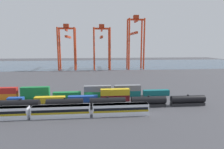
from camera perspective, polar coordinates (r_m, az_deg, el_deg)
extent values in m
plane|color=#424247|center=(123.28, -6.45, -2.01)|extent=(420.00, 420.00, 0.00)
cube|color=#384C60|center=(228.06, -6.00, 3.11)|extent=(400.00, 110.00, 0.01)
cube|color=silver|center=(64.98, -15.07, -10.72)|extent=(18.69, 3.10, 3.90)
cube|color=#9E8414|center=(65.01, -15.06, -10.80)|extent=(18.32, 3.14, 0.64)
cube|color=black|center=(64.75, -15.09, -10.16)|extent=(17.94, 3.13, 0.90)
cube|color=slate|center=(64.41, -15.13, -9.24)|extent=(18.51, 2.85, 0.36)
cube|color=silver|center=(64.62, 2.62, -10.52)|extent=(18.69, 3.10, 3.90)
cube|color=#9E8414|center=(64.65, 2.62, -10.60)|extent=(18.32, 3.14, 0.64)
cube|color=black|center=(64.39, 2.63, -9.95)|extent=(17.94, 3.13, 0.90)
cube|color=slate|center=(64.04, 2.64, -9.03)|extent=(18.51, 2.85, 0.36)
cube|color=#232326|center=(76.72, -25.80, -9.35)|extent=(13.35, 2.50, 1.10)
cylinder|color=black|center=(76.16, -25.90, -7.95)|extent=(13.35, 2.82, 2.82)
cylinder|color=black|center=(75.73, -25.99, -6.79)|extent=(0.70, 0.70, 0.36)
cube|color=#232326|center=(72.77, -13.96, -9.68)|extent=(13.35, 2.50, 1.10)
cylinder|color=black|center=(72.17, -14.02, -8.20)|extent=(13.35, 2.82, 2.82)
cylinder|color=black|center=(71.72, -14.07, -6.99)|extent=(0.70, 0.70, 0.36)
cube|color=#232326|center=(72.09, -1.35, -9.58)|extent=(13.35, 2.50, 1.10)
cylinder|color=black|center=(71.49, -1.35, -8.09)|extent=(13.35, 2.82, 2.82)
cylinder|color=black|center=(71.04, -1.36, -6.87)|extent=(0.70, 0.70, 0.36)
cube|color=#232326|center=(74.79, 10.90, -9.05)|extent=(13.35, 2.50, 1.10)
cylinder|color=black|center=(74.21, 10.95, -7.61)|extent=(13.35, 2.82, 2.82)
cylinder|color=black|center=(73.77, 10.99, -6.43)|extent=(0.70, 0.70, 0.36)
cube|color=#232326|center=(80.52, 21.81, -8.23)|extent=(13.35, 2.50, 1.10)
cylinder|color=black|center=(79.98, 21.90, -6.89)|extent=(13.35, 2.82, 2.82)
cylinder|color=black|center=(79.57, 21.97, -5.79)|extent=(0.70, 0.70, 0.36)
cube|color=#1C4299|center=(85.66, -27.04, -7.04)|extent=(6.04, 2.44, 2.60)
cube|color=gold|center=(81.68, -18.22, -7.24)|extent=(12.10, 2.44, 2.60)
cube|color=#1C4299|center=(79.76, -8.75, -7.27)|extent=(12.10, 2.44, 2.60)
cube|color=maroon|center=(80.07, 0.92, -7.10)|extent=(12.10, 2.44, 2.60)
cube|color=gold|center=(79.38, 0.93, -5.30)|extent=(12.10, 2.44, 2.60)
cube|color=orange|center=(94.99, -30.02, -5.75)|extent=(12.10, 2.44, 2.60)
cube|color=#AD211C|center=(94.41, -30.14, -4.22)|extent=(12.10, 2.44, 2.60)
cube|color=#197538|center=(90.15, -22.07, -5.93)|extent=(12.10, 2.44, 2.60)
cube|color=#197538|center=(89.54, -22.17, -4.32)|extent=(12.10, 2.44, 2.60)
cube|color=#197538|center=(87.20, -13.41, -6.00)|extent=(12.10, 2.44, 2.60)
cube|color=#197538|center=(86.33, -4.36, -5.92)|extent=(12.10, 2.44, 2.60)
cube|color=slate|center=(85.70, -4.38, -4.24)|extent=(12.10, 2.44, 2.60)
cube|color=#146066|center=(87.61, 4.65, -5.70)|extent=(12.10, 2.44, 2.60)
cube|color=slate|center=(86.98, 4.67, -4.04)|extent=(12.10, 2.44, 2.60)
cube|color=#146066|center=(90.94, 13.18, -5.36)|extent=(12.10, 2.44, 2.60)
cylinder|color=red|center=(179.15, -15.99, 7.41)|extent=(1.50, 1.50, 38.87)
cylinder|color=red|center=(177.05, -11.22, 7.57)|extent=(1.50, 1.50, 38.87)
cylinder|color=red|center=(188.32, -15.48, 7.50)|extent=(1.50, 1.50, 38.87)
cylinder|color=red|center=(186.33, -10.94, 7.65)|extent=(1.50, 1.50, 38.87)
cube|color=red|center=(183.08, -13.64, 13.38)|extent=(16.46, 1.20, 1.60)
cube|color=red|center=(182.96, -13.62, 12.88)|extent=(1.20, 10.92, 1.60)
cube|color=red|center=(193.91, -13.07, 10.97)|extent=(2.00, 32.47, 2.00)
cube|color=#9F2C14|center=(183.29, -13.67, 14.12)|extent=(4.80, 4.00, 3.20)
cylinder|color=red|center=(175.02, -5.43, 7.69)|extent=(1.50, 1.50, 38.90)
cylinder|color=red|center=(175.63, -0.63, 7.74)|extent=(1.50, 1.50, 38.90)
cylinder|color=red|center=(186.63, -5.43, 7.78)|extent=(1.50, 1.50, 38.90)
cylinder|color=red|center=(187.20, -0.92, 7.82)|extent=(1.50, 1.50, 38.90)
cube|color=red|center=(181.50, -3.15, 13.66)|extent=(16.16, 1.20, 1.60)
cube|color=red|center=(181.38, -3.15, 13.16)|extent=(1.20, 13.21, 1.60)
cube|color=red|center=(193.07, -3.28, 11.15)|extent=(2.00, 34.37, 2.00)
cube|color=#9F2C14|center=(181.71, -3.16, 14.42)|extent=(4.80, 4.00, 3.20)
cylinder|color=red|center=(178.89, 5.19, 9.09)|extent=(1.50, 1.50, 47.45)
cylinder|color=red|center=(182.02, 9.65, 9.00)|extent=(1.50, 1.50, 47.45)
cylinder|color=red|center=(188.51, 4.64, 9.10)|extent=(1.50, 1.50, 47.45)
cylinder|color=red|center=(191.48, 8.89, 9.02)|extent=(1.50, 1.50, 47.45)
cube|color=red|center=(186.52, 7.25, 16.12)|extent=(15.80, 1.20, 1.60)
cube|color=red|center=(186.33, 7.24, 15.63)|extent=(1.20, 11.37, 1.60)
cube|color=red|center=(197.68, 6.37, 12.21)|extent=(2.00, 35.88, 2.00)
cube|color=#9F2C14|center=(186.83, 7.26, 16.85)|extent=(4.80, 4.00, 3.20)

